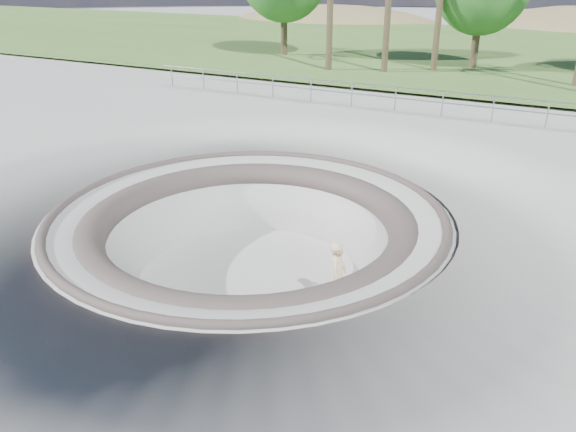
# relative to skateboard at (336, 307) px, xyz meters

# --- Properties ---
(ground) EXTENTS (180.00, 180.00, 0.00)m
(ground) POSITION_rel_skateboard_xyz_m (-2.70, 0.38, 1.83)
(ground) COLOR #ACADA7
(ground) RESTS_ON ground
(skate_bowl) EXTENTS (14.00, 14.00, 4.10)m
(skate_bowl) POSITION_rel_skateboard_xyz_m (-2.70, 0.38, -0.00)
(skate_bowl) COLOR #ACADA7
(skate_bowl) RESTS_ON ground
(grass_strip) EXTENTS (180.00, 36.00, 0.12)m
(grass_strip) POSITION_rel_skateboard_xyz_m (-2.70, 34.38, 2.05)
(grass_strip) COLOR #416327
(grass_strip) RESTS_ON ground
(distant_hills) EXTENTS (103.20, 45.00, 28.60)m
(distant_hills) POSITION_rel_skateboard_xyz_m (1.08, 57.55, -5.19)
(distant_hills) COLOR olive
(distant_hills) RESTS_ON ground
(safety_railing) EXTENTS (25.00, 0.06, 1.03)m
(safety_railing) POSITION_rel_skateboard_xyz_m (-2.70, 12.38, 2.52)
(safety_railing) COLOR gray
(safety_railing) RESTS_ON ground
(skateboard) EXTENTS (0.93, 0.39, 0.09)m
(skateboard) POSITION_rel_skateboard_xyz_m (0.00, 0.00, 0.00)
(skateboard) COLOR olive
(skateboard) RESTS_ON ground
(skater) EXTENTS (0.51, 0.69, 1.74)m
(skater) POSITION_rel_skateboard_xyz_m (-0.00, 0.00, 0.89)
(skater) COLOR beige
(skater) RESTS_ON skateboard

